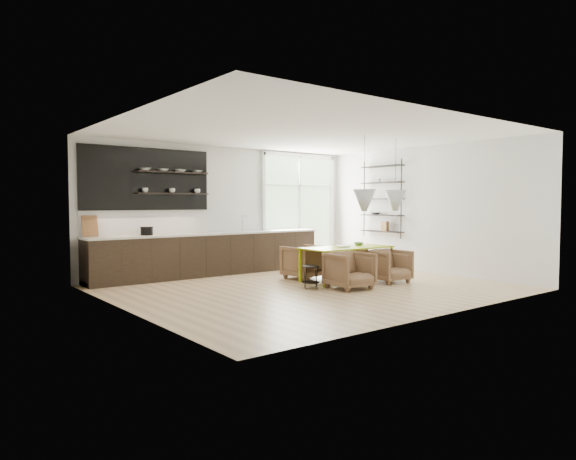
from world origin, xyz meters
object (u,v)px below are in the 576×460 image
at_px(armchair_back_right, 347,261).
at_px(armchair_front_right, 389,266).
at_px(armchair_front_left, 350,270).
at_px(wire_stool, 311,274).
at_px(dining_table, 347,249).
at_px(armchair_back_left, 305,262).

xyz_separation_m(armchair_back_right, armchair_front_right, (-0.13, -1.33, 0.02)).
xyz_separation_m(armchair_back_right, armchair_front_left, (-1.33, -1.41, 0.04)).
xyz_separation_m(armchair_front_left, wire_stool, (-0.55, 0.47, -0.07)).
bearing_deg(armchair_back_right, dining_table, 42.54).
bearing_deg(armchair_back_right, armchair_front_right, 81.97).
xyz_separation_m(dining_table, wire_stool, (-1.22, -0.29, -0.38)).
height_order(dining_table, armchair_back_left, armchair_back_left).
xyz_separation_m(dining_table, armchair_back_left, (-0.51, 0.74, -0.29)).
bearing_deg(armchair_back_right, armchair_front_left, 44.37).
relative_size(armchair_back_right, armchair_front_left, 0.89).
bearing_deg(armchair_back_left, armchair_back_right, 171.12).
relative_size(armchair_back_left, wire_stool, 1.84).
bearing_deg(armchair_front_left, dining_table, 51.97).
bearing_deg(armchair_front_left, armchair_back_right, 50.29).
relative_size(armchair_back_left, armchair_front_left, 1.04).
relative_size(dining_table, armchair_front_right, 2.68).
bearing_deg(wire_stool, armchair_back_left, 55.41).
bearing_deg(wire_stool, armchair_back_right, 26.72).
height_order(armchair_front_left, armchair_front_right, armchair_front_left).
bearing_deg(armchair_back_left, wire_stool, 50.64).
xyz_separation_m(dining_table, armchair_front_left, (-0.67, -0.76, -0.31)).
bearing_deg(wire_stool, armchair_front_right, -12.37).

